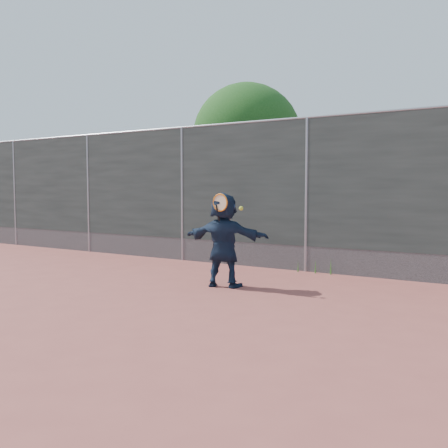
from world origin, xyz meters
The scene contains 6 objects.
ground centered at (0.00, 0.00, 0.00)m, with size 80.00×80.00×0.00m, color #9E4C42.
player centered at (-0.57, 1.35, 0.78)m, with size 1.45×0.46×1.56m, color #15243C.
fence centered at (0.00, 3.50, 1.58)m, with size 20.00×0.06×3.03m.
swing_action centered at (-0.48, 1.15, 1.38)m, with size 0.55×0.13×0.51m.
tree_left centered at (-2.85, 6.55, 2.94)m, with size 3.15×3.00×4.53m.
weed_clump centered at (0.29, 3.38, 0.13)m, with size 0.68×0.07×0.30m.
Camera 1 is at (3.73, -5.64, 1.62)m, focal length 40.00 mm.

